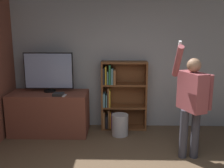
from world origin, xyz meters
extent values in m
cube|color=#9EA3A8|center=(0.00, 2.95, 1.35)|extent=(6.53, 0.06, 2.70)
cube|color=brown|center=(-1.47, 2.50, 0.41)|extent=(1.49, 0.68, 0.82)
cylinder|color=black|center=(-1.47, 2.59, 0.83)|extent=(0.22, 0.22, 0.03)
cylinder|color=black|center=(-1.47, 2.59, 0.87)|extent=(0.06, 0.06, 0.05)
cube|color=black|center=(-1.47, 2.59, 1.23)|extent=(0.94, 0.04, 0.70)
cube|color=#8C9EC6|center=(-1.47, 2.57, 1.23)|extent=(0.91, 0.01, 0.66)
cube|color=black|center=(-1.23, 2.28, 0.84)|extent=(0.20, 0.17, 0.05)
cube|color=white|center=(-1.11, 2.25, 0.83)|extent=(0.06, 0.14, 0.02)
cube|color=brown|center=(-0.45, 2.76, 0.70)|extent=(0.04, 0.28, 1.39)
cube|color=brown|center=(0.43, 2.76, 0.70)|extent=(0.04, 0.28, 1.39)
cube|color=brown|center=(-0.01, 2.89, 0.70)|extent=(0.91, 0.01, 1.39)
cube|color=brown|center=(-0.01, 2.76, 0.02)|extent=(0.84, 0.28, 0.04)
cube|color=brown|center=(-0.01, 2.76, 0.46)|extent=(0.84, 0.28, 0.04)
cube|color=brown|center=(-0.01, 2.76, 0.93)|extent=(0.84, 0.28, 0.04)
cube|color=brown|center=(-0.01, 2.76, 1.37)|extent=(0.84, 0.28, 0.04)
cube|color=#99663D|center=(-0.41, 2.75, 0.19)|extent=(0.03, 0.26, 0.35)
cube|color=#232328|center=(-0.36, 2.73, 0.15)|extent=(0.04, 0.22, 0.26)
cube|color=#99663D|center=(-0.32, 2.75, 0.21)|extent=(0.02, 0.25, 0.39)
cube|color=orange|center=(-0.28, 2.73, 0.19)|extent=(0.03, 0.21, 0.34)
cube|color=#7A3889|center=(-0.25, 2.74, 0.16)|extent=(0.03, 0.23, 0.29)
cube|color=#5B8E99|center=(-0.41, 2.73, 0.62)|extent=(0.04, 0.22, 0.27)
cube|color=#5B8E99|center=(-0.36, 2.73, 0.60)|extent=(0.02, 0.21, 0.24)
cube|color=#99663D|center=(-0.32, 2.74, 0.68)|extent=(0.02, 0.23, 0.39)
cube|color=gold|center=(-0.30, 2.75, 0.66)|extent=(0.02, 0.25, 0.35)
cube|color=#232328|center=(-0.41, 2.75, 1.11)|extent=(0.04, 0.26, 0.32)
cube|color=gold|center=(-0.37, 2.75, 1.12)|extent=(0.03, 0.26, 0.35)
cube|color=#5B8E99|center=(-0.33, 2.73, 1.07)|extent=(0.02, 0.22, 0.25)
cube|color=#338447|center=(-0.30, 2.73, 1.14)|extent=(0.03, 0.23, 0.38)
cube|color=#5B8E99|center=(-0.25, 2.74, 1.10)|extent=(0.04, 0.25, 0.31)
cube|color=#99663D|center=(-0.20, 2.75, 1.09)|extent=(0.04, 0.26, 0.28)
cylinder|color=#383842|center=(0.91, 1.55, 0.40)|extent=(0.13, 0.13, 0.80)
cylinder|color=#383842|center=(1.09, 1.55, 0.40)|extent=(0.13, 0.13, 0.80)
cube|color=#99474C|center=(1.00, 1.55, 1.09)|extent=(0.39, 0.53, 0.60)
sphere|color=#9E7556|center=(1.00, 1.55, 1.50)|extent=(0.21, 0.21, 0.21)
cylinder|color=#99474C|center=(1.27, 1.55, 1.08)|extent=(0.09, 0.09, 0.55)
cylinder|color=#99474C|center=(0.73, 1.44, 1.57)|extent=(0.09, 0.39, 0.50)
cube|color=white|center=(0.73, 1.39, 1.80)|extent=(0.04, 0.09, 0.14)
cylinder|color=#B7B7BC|center=(-0.09, 2.41, 0.21)|extent=(0.32, 0.32, 0.41)
camera|label=1|loc=(-0.13, -2.35, 2.07)|focal=42.00mm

